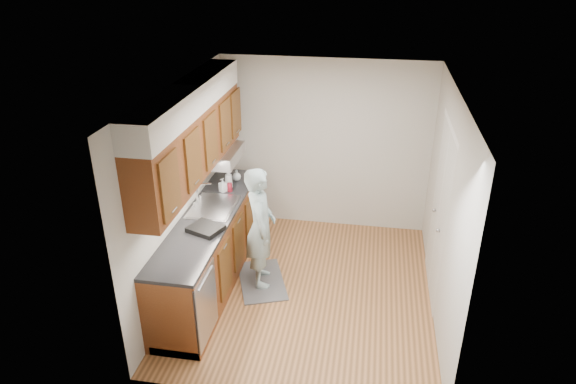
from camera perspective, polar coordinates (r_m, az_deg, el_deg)
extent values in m
plane|color=#A46B3E|center=(6.46, 2.09, -10.75)|extent=(3.50, 3.50, 0.00)
plane|color=white|center=(5.38, 2.52, 11.28)|extent=(3.50, 3.50, 0.00)
cube|color=#B3B1A8|center=(6.16, -11.67, 0.31)|extent=(0.02, 3.50, 2.50)
cube|color=#B3B1A8|center=(5.83, 17.05, -1.83)|extent=(0.02, 3.50, 2.50)
cube|color=#B3B1A8|center=(7.41, 4.12, 5.15)|extent=(3.00, 0.02, 2.50)
cube|color=brown|center=(6.44, -8.54, -6.33)|extent=(0.60, 2.80, 0.90)
cube|color=black|center=(6.22, -8.94, -2.63)|extent=(0.63, 2.80, 0.04)
cube|color=#B2B2B7|center=(6.39, -8.25, -2.05)|extent=(0.48, 0.68, 0.14)
cube|color=#B2B2B7|center=(6.37, -8.28, -1.62)|extent=(0.52, 0.72, 0.01)
cube|color=#B2B2B7|center=(5.49, -9.08, -12.36)|extent=(0.03, 0.60, 0.80)
cube|color=brown|center=(5.89, -10.65, 5.27)|extent=(0.33, 2.80, 0.75)
cube|color=silver|center=(5.73, -11.07, 10.19)|extent=(0.35, 2.80, 0.30)
cube|color=#A5A5AA|center=(6.78, -7.44, 4.11)|extent=(0.46, 0.75, 0.16)
cube|color=silver|center=(6.20, 16.41, -2.42)|extent=(0.02, 1.22, 2.05)
cube|color=slate|center=(6.60, -2.93, -9.81)|extent=(0.82, 1.04, 0.02)
imported|color=#8CA7AA|center=(6.13, -3.11, -3.10)|extent=(0.55, 0.70, 1.74)
imported|color=#B4BEC3|center=(6.79, -6.62, 1.47)|extent=(0.14, 0.14, 0.27)
imported|color=#B4BEC3|center=(6.72, -7.26, 0.77)|extent=(0.11, 0.11, 0.18)
imported|color=#B4BEC3|center=(7.03, -5.74, 1.88)|extent=(0.17, 0.17, 0.15)
cylinder|color=#AD1D30|center=(6.72, -6.48, 0.52)|extent=(0.08, 0.08, 0.11)
cube|color=black|center=(5.85, -9.13, -4.04)|extent=(0.44, 0.41, 0.06)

